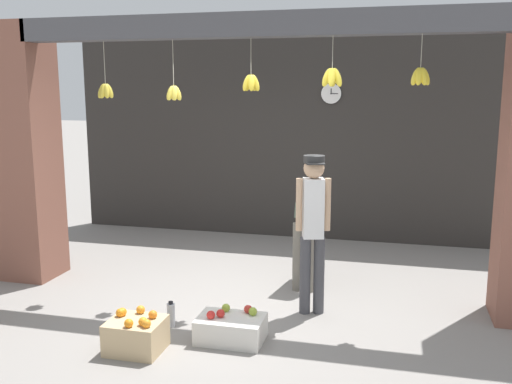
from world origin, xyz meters
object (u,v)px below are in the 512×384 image
(shopkeeper, at_px, (313,223))
(fruit_crate_oranges, at_px, (136,334))
(water_bottle, at_px, (171,315))
(wall_clock, at_px, (331,94))
(fruit_crate_apples, at_px, (231,328))
(worker_stooping, at_px, (309,229))

(shopkeeper, height_order, fruit_crate_oranges, shopkeeper)
(water_bottle, height_order, wall_clock, wall_clock)
(shopkeeper, height_order, wall_clock, wall_clock)
(fruit_crate_oranges, height_order, fruit_crate_apples, fruit_crate_oranges)
(shopkeeper, bearing_deg, water_bottle, 11.66)
(water_bottle, bearing_deg, worker_stooping, 53.32)
(fruit_crate_oranges, xyz_separation_m, wall_clock, (1.17, 4.11, 2.02))
(shopkeeper, relative_size, water_bottle, 6.45)
(worker_stooping, xyz_separation_m, water_bottle, (-1.10, -1.47, -0.56))
(shopkeeper, bearing_deg, fruit_crate_apples, 37.27)
(shopkeeper, relative_size, worker_stooping, 1.58)
(fruit_crate_apples, bearing_deg, water_bottle, 166.03)
(shopkeeper, xyz_separation_m, worker_stooping, (-0.16, 0.81, -0.27))
(water_bottle, bearing_deg, shopkeeper, 27.65)
(worker_stooping, bearing_deg, shopkeeper, -71.33)
(fruit_crate_apples, distance_m, water_bottle, 0.66)
(fruit_crate_oranges, distance_m, wall_clock, 4.72)
(shopkeeper, distance_m, worker_stooping, 0.87)
(fruit_crate_apples, bearing_deg, shopkeeper, 53.26)
(worker_stooping, height_order, fruit_crate_apples, worker_stooping)
(worker_stooping, distance_m, fruit_crate_apples, 1.78)
(fruit_crate_apples, distance_m, wall_clock, 4.26)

